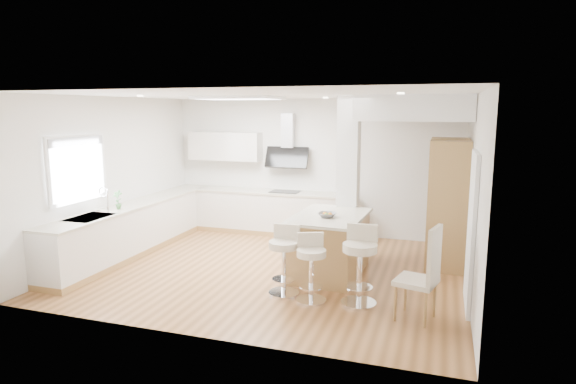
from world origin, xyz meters
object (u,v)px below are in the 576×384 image
at_px(peninsula, 330,244).
at_px(bar_stool_c, 360,261).
at_px(dining_chair, 425,271).
at_px(bar_stool_b, 311,264).
at_px(bar_stool_a, 284,256).

distance_m(peninsula, bar_stool_c, 1.24).
height_order(bar_stool_c, dining_chair, dining_chair).
height_order(bar_stool_b, dining_chair, dining_chair).
distance_m(peninsula, bar_stool_b, 1.15).
bearing_deg(bar_stool_b, dining_chair, -28.68).
xyz_separation_m(bar_stool_b, bar_stool_c, (0.64, 0.10, 0.08)).
distance_m(bar_stool_a, dining_chair, 1.94).
height_order(bar_stool_b, bar_stool_c, bar_stool_c).
xyz_separation_m(bar_stool_c, dining_chair, (0.84, -0.29, 0.04)).
bearing_deg(bar_stool_b, peninsula, 69.06).
relative_size(bar_stool_b, bar_stool_c, 0.87).
relative_size(bar_stool_c, dining_chair, 0.88).
relative_size(peninsula, bar_stool_b, 1.75).
bearing_deg(dining_chair, bar_stool_b, -172.68).
bearing_deg(bar_stool_c, dining_chair, -19.23).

